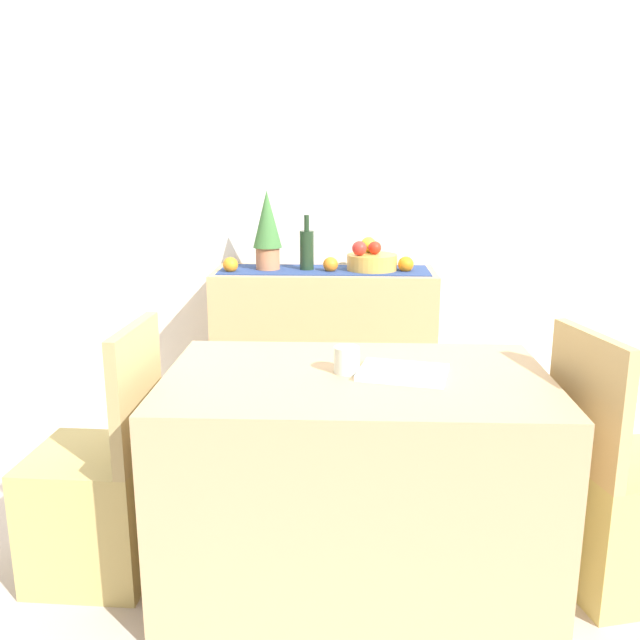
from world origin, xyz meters
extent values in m
cube|color=beige|center=(0.00, 0.00, -0.01)|extent=(6.40, 6.40, 0.02)
cube|color=silver|center=(0.00, 1.18, 1.35)|extent=(6.40, 0.06, 2.70)
cube|color=tan|center=(0.08, 0.92, 0.43)|extent=(1.14, 0.42, 0.85)
cube|color=navy|center=(0.08, 0.92, 0.86)|extent=(1.07, 0.32, 0.01)
cylinder|color=gold|center=(0.32, 0.92, 0.90)|extent=(0.26, 0.26, 0.08)
sphere|color=gold|center=(0.30, 1.00, 0.98)|extent=(0.08, 0.08, 0.08)
sphere|color=red|center=(0.33, 0.92, 0.97)|extent=(0.07, 0.07, 0.07)
sphere|color=red|center=(0.25, 0.87, 0.98)|extent=(0.07, 0.07, 0.07)
cylinder|color=#1E351F|center=(-0.01, 0.92, 0.96)|extent=(0.07, 0.07, 0.20)
cylinder|color=#1E351F|center=(-0.01, 0.92, 1.10)|extent=(0.03, 0.03, 0.08)
cylinder|color=#BB754E|center=(-0.21, 0.92, 0.91)|extent=(0.12, 0.12, 0.12)
cone|color=#3B6F36|center=(-0.21, 0.92, 1.12)|extent=(0.15, 0.15, 0.29)
sphere|color=orange|center=(0.11, 0.88, 0.89)|extent=(0.08, 0.08, 0.08)
sphere|color=orange|center=(0.49, 0.89, 0.89)|extent=(0.08, 0.08, 0.08)
sphere|color=orange|center=(-0.40, 0.85, 0.89)|extent=(0.08, 0.08, 0.08)
cube|color=tan|center=(0.23, -0.42, 0.37)|extent=(1.26, 0.78, 0.74)
cube|color=white|center=(0.38, -0.42, 0.75)|extent=(0.32, 0.27, 0.02)
cylinder|color=silver|center=(0.19, -0.39, 0.78)|extent=(0.08, 0.08, 0.09)
cube|color=tan|center=(-0.68, -0.42, 0.23)|extent=(0.42, 0.42, 0.45)
cube|color=tan|center=(-0.50, -0.43, 0.68)|extent=(0.06, 0.40, 0.45)
cube|color=tan|center=(1.14, -0.42, 0.23)|extent=(0.48, 0.48, 0.45)
cube|color=tan|center=(0.96, -0.46, 0.68)|extent=(0.13, 0.40, 0.45)
camera|label=1|loc=(0.19, -2.51, 1.44)|focal=37.87mm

